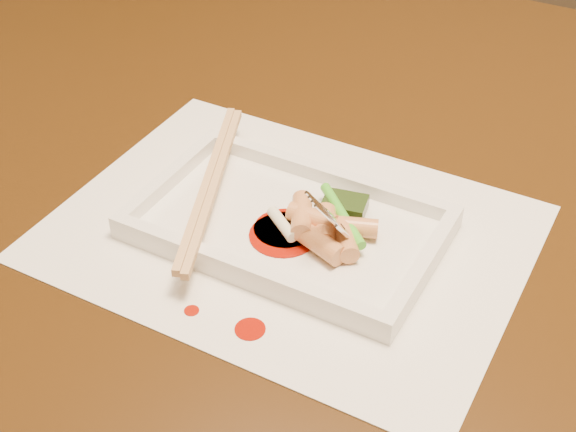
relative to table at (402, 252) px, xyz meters
The scene contains 24 objects.
table is the anchor object (origin of this frame).
placemat 0.18m from the table, 114.08° to the right, with size 0.40×0.30×0.00m, color white.
sauce_splatter_a 0.27m from the table, 97.02° to the right, with size 0.02×0.02×0.00m, color #991204.
sauce_splatter_b 0.29m from the table, 107.52° to the right, with size 0.01×0.01×0.00m, color #991204.
plate_base 0.18m from the table, 114.08° to the right, with size 0.26×0.16×0.01m, color white.
plate_rim_far 0.15m from the table, 134.31° to the right, with size 0.26×0.01×0.01m, color white.
plate_rim_near 0.25m from the table, 106.16° to the right, with size 0.26×0.01×0.01m, color white.
plate_rim_left 0.26m from the table, 143.58° to the right, with size 0.01×0.14×0.01m, color white.
plate_rim_right 0.19m from the table, 65.21° to the right, with size 0.01×0.14×0.01m, color white.
veg_piece 0.15m from the table, 105.07° to the right, with size 0.04×0.03×0.01m, color black.
scallion_white 0.20m from the table, 111.40° to the right, with size 0.01×0.01×0.04m, color #EAEACC.
scallion_green 0.17m from the table, 99.25° to the right, with size 0.01×0.01×0.09m, color green.
chopstick_a 0.24m from the table, 136.34° to the right, with size 0.01×0.24×0.01m, color tan.
chopstick_b 0.23m from the table, 134.69° to the right, with size 0.01×0.24×0.01m, color tan.
fork 0.22m from the table, 85.64° to the right, with size 0.09×0.10×0.14m, color silver, non-canonical shape.
sauce_blob_0 0.19m from the table, 113.13° to the right, with size 0.05×0.05×0.00m, color #991204.
sauce_blob_1 0.20m from the table, 110.89° to the right, with size 0.06×0.06×0.00m, color #991204.
sauce_blob_2 0.19m from the table, 113.55° to the right, with size 0.04×0.04×0.00m, color #991204.
rice_cake_0 0.18m from the table, 101.19° to the right, with size 0.02×0.02×0.04m, color tan.
rice_cake_1 0.20m from the table, 97.02° to the right, with size 0.02×0.02×0.04m, color tan.
rice_cake_2 0.19m from the table, 105.82° to the right, with size 0.02×0.02×0.04m, color tan.
rice_cake_3 0.17m from the table, 94.32° to the right, with size 0.02×0.02×0.05m, color tan.
rice_cake_4 0.19m from the table, 91.71° to the right, with size 0.02×0.02×0.04m, color tan.
rice_cake_5 0.19m from the table, 109.11° to the right, with size 0.02×0.02×0.05m, color tan.
Camera 1 is at (0.20, -0.61, 1.20)m, focal length 50.00 mm.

